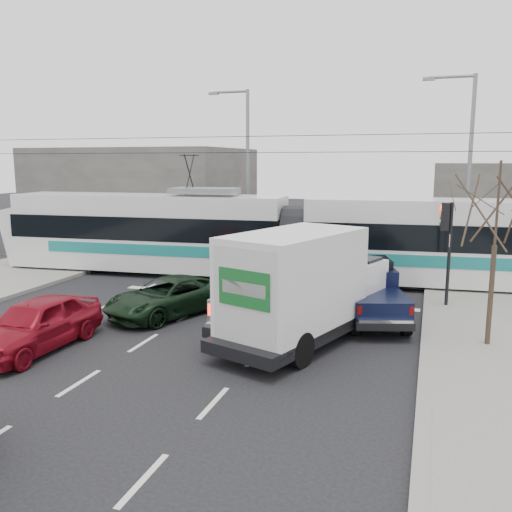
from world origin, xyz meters
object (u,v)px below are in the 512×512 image
(tram, at_px, (294,237))
(street_lamp_far, at_px, (245,161))
(bare_tree, at_px, (497,212))
(box_truck, at_px, (305,288))
(street_lamp_near, at_px, (466,161))
(red_car, at_px, (36,324))
(navy_pickup, at_px, (370,291))
(green_car, at_px, (168,297))
(silver_pickup, at_px, (297,287))
(traffic_signal, at_px, (447,231))

(tram, bearing_deg, street_lamp_far, 120.46)
(bare_tree, bearing_deg, box_truck, -168.84)
(box_truck, bearing_deg, street_lamp_near, 88.72)
(street_lamp_far, distance_m, red_car, 17.94)
(box_truck, distance_m, navy_pickup, 3.38)
(box_truck, distance_m, green_car, 5.24)
(silver_pickup, height_order, green_car, silver_pickup)
(street_lamp_far, height_order, navy_pickup, street_lamp_far)
(bare_tree, xyz_separation_m, green_car, (-9.94, 0.33, -3.16))
(street_lamp_far, relative_size, silver_pickup, 1.29)
(street_lamp_near, bearing_deg, street_lamp_far, 170.13)
(green_car, bearing_deg, traffic_signal, 44.88)
(street_lamp_near, distance_m, red_car, 19.72)
(tram, height_order, box_truck, tram)
(traffic_signal, distance_m, tram, 6.86)
(tram, bearing_deg, navy_pickup, -56.89)
(traffic_signal, xyz_separation_m, street_lamp_near, (0.84, 7.50, 2.37))
(bare_tree, height_order, red_car, bare_tree)
(bare_tree, bearing_deg, red_car, -161.75)
(street_lamp_near, bearing_deg, green_car, -130.82)
(bare_tree, relative_size, navy_pickup, 1.04)
(street_lamp_near, distance_m, silver_pickup, 12.67)
(street_lamp_far, height_order, silver_pickup, street_lamp_far)
(traffic_signal, height_order, silver_pickup, traffic_signal)
(bare_tree, bearing_deg, street_lamp_far, 131.12)
(navy_pickup, distance_m, red_car, 10.23)
(tram, bearing_deg, bare_tree, -48.13)
(street_lamp_far, bearing_deg, tram, -55.25)
(bare_tree, height_order, traffic_signal, bare_tree)
(green_car, bearing_deg, silver_pickup, 26.75)
(bare_tree, distance_m, box_truck, 5.51)
(traffic_signal, xyz_separation_m, silver_pickup, (-4.45, -3.33, -1.53))
(street_lamp_far, relative_size, navy_pickup, 1.87)
(tram, distance_m, box_truck, 8.28)
(bare_tree, height_order, box_truck, bare_tree)
(traffic_signal, bearing_deg, tram, 154.12)
(silver_pickup, bearing_deg, box_truck, -60.07)
(traffic_signal, distance_m, street_lamp_near, 7.91)
(navy_pickup, bearing_deg, green_car, 177.60)
(navy_pickup, height_order, red_car, navy_pickup)
(silver_pickup, bearing_deg, tram, 114.18)
(street_lamp_near, bearing_deg, navy_pickup, -108.22)
(bare_tree, height_order, green_car, bare_tree)
(street_lamp_far, height_order, box_truck, street_lamp_far)
(traffic_signal, distance_m, red_car, 13.43)
(street_lamp_far, relative_size, red_car, 2.10)
(box_truck, bearing_deg, traffic_signal, 71.67)
(bare_tree, xyz_separation_m, tram, (-7.26, 6.97, -1.88))
(navy_pickup, xyz_separation_m, red_car, (-8.39, -5.85, -0.22))
(green_car, xyz_separation_m, red_car, (-1.87, -4.22, 0.10))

